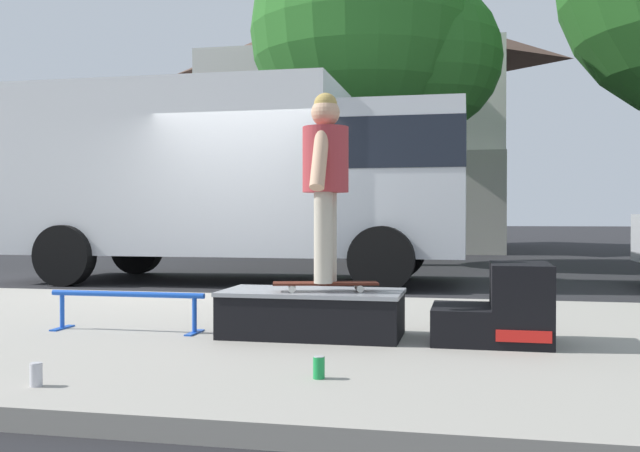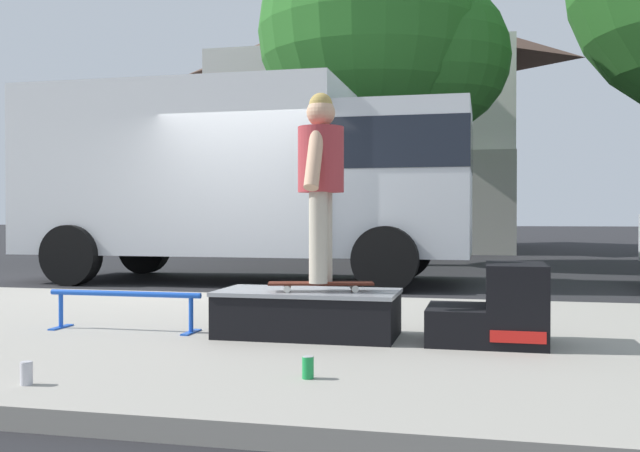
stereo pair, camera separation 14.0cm
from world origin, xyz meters
The scene contains 12 objects.
ground_plane centered at (0.00, 0.00, 0.00)m, with size 140.00×140.00×0.00m, color black.
sidewalk_slab centered at (0.00, -3.00, 0.06)m, with size 50.00×5.00×0.12m, color gray.
skate_box centered at (2.02, -3.24, 0.31)m, with size 1.36×0.68×0.35m.
kicker_ramp centered at (3.41, -3.24, 0.36)m, with size 0.83×0.65×0.57m.
grind_rail centered at (0.53, -3.30, 0.35)m, with size 1.29×0.28×0.31m.
skateboard centered at (2.13, -3.30, 0.52)m, with size 0.81×0.39×0.07m.
skater_kid centered at (2.13, -3.30, 1.36)m, with size 0.34×0.72×1.41m.
soda_can centered at (0.92, -5.09, 0.18)m, with size 0.07×0.07×0.13m.
soda_can_b centered at (2.36, -4.61, 0.18)m, with size 0.07×0.07×0.13m.
box_truck centered at (-0.30, 2.20, 1.70)m, with size 6.91×2.63×3.05m.
street_tree_neighbour centered at (1.28, 6.49, 4.76)m, with size 5.26×4.78×7.31m.
house_behind centered at (-0.34, 15.09, 4.24)m, with size 9.54×8.23×8.40m.
Camera 1 is at (3.17, -8.50, 1.03)m, focal length 40.10 mm.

